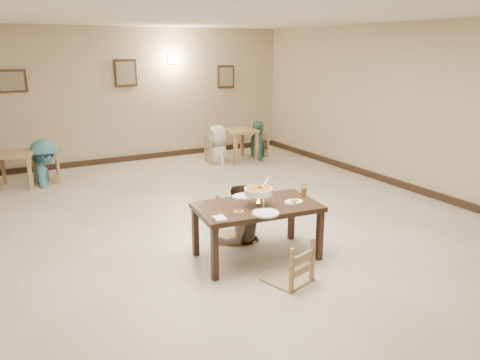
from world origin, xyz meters
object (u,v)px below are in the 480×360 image
main_diner (239,185)px  bg_diner_c (217,125)px  main_table (257,211)px  bg_chair_rl (218,139)px  chair_near (288,241)px  bg_diner_b (42,140)px  curry_warmer (258,191)px  drink_glass (304,191)px  bg_chair_lr (44,157)px  bg_chair_rr (258,136)px  chair_far (235,202)px  bg_table_right (239,135)px  bg_table_left (15,159)px  bg_diner_d (258,121)px

main_diner → bg_diner_c: 4.55m
main_table → bg_chair_rl: bearing=75.2°
chair_near → bg_diner_b: bearing=-88.6°
curry_warmer → drink_glass: curry_warmer is taller
bg_diner_b → bg_diner_c: bearing=-86.2°
bg_chair_lr → bg_chair_rr: size_ratio=1.01×
main_diner → bg_diner_c: bg_diner_c is taller
curry_warmer → drink_glass: bearing=4.8°
chair_near → bg_diner_b: size_ratio=0.56×
chair_far → bg_chair_rr: 5.03m
bg_chair_rl → curry_warmer: bearing=165.7°
bg_chair_lr → bg_diner_b: size_ratio=0.60×
bg_diner_b → main_diner: bearing=-150.8°
chair_far → bg_chair_lr: bearing=133.2°
chair_far → bg_chair_rl: 4.50m
bg_chair_lr → bg_diner_c: 3.71m
main_table → bg_table_right: 5.35m
drink_glass → bg_chair_rl: size_ratio=0.13×
bg_table_right → bg_diner_c: bearing=177.3°
main_diner → bg_table_right: main_diner is taller
chair_far → bg_chair_rr: size_ratio=1.05×
main_diner → bg_chair_rr: bearing=-132.1°
drink_glass → bg_diner_c: size_ratio=0.08×
main_diner → bg_table_left: bearing=-67.8°
main_diner → bg_table_right: size_ratio=1.97×
chair_far → main_table: bearing=-75.6°
main_table → bg_diner_c: size_ratio=0.91×
chair_near → bg_diner_d: (2.89, 5.53, 0.40)m
drink_glass → bg_diner_c: bg_diner_c is taller
bg_table_left → bg_chair_rr: bearing=0.3°
drink_glass → bg_chair_rr: (2.17, 4.82, -0.26)m
chair_far → drink_glass: bearing=-26.2°
bg_chair_rr → bg_diner_b: bg_diner_b is taller
main_table → bg_diner_d: 5.64m
bg_chair_lr → chair_near: bearing=22.0°
bg_table_right → bg_chair_lr: (-4.23, 0.07, -0.07)m
main_table → bg_chair_lr: size_ratio=1.53×
bg_table_left → curry_warmer: bearing=-63.7°
curry_warmer → main_diner: bearing=82.7°
chair_near → curry_warmer: (-0.00, 0.65, 0.40)m
chair_near → bg_diner_c: 5.82m
main_diner → curry_warmer: main_diner is taller
bg_chair_rl → bg_diner_d: bearing=-83.2°
chair_near → bg_table_left: (-2.39, 5.49, 0.07)m
bg_chair_lr → bg_diner_d: bearing=93.0°
bg_chair_lr → bg_diner_c: size_ratio=0.60×
curry_warmer → bg_diner_d: bg_diner_d is taller
main_diner → bg_chair_rr: 5.08m
bg_chair_lr → bg_diner_c: (3.69, -0.04, 0.35)m
main_table → bg_table_left: main_table is taller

